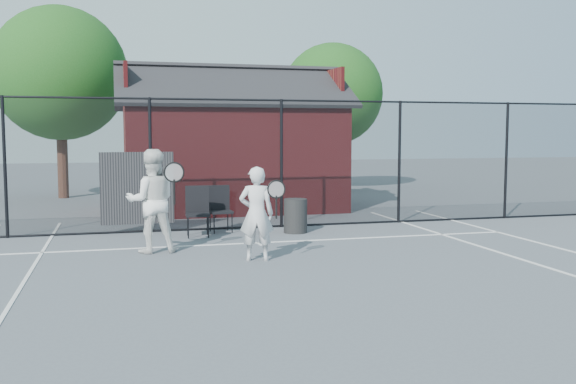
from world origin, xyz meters
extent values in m
plane|color=#4F535A|center=(0.00, 0.00, 0.00)|extent=(80.00, 80.00, 0.00)
cube|color=silver|center=(0.00, 3.00, 0.01)|extent=(11.00, 0.06, 0.01)
cube|color=silver|center=(0.00, 2.85, 0.01)|extent=(0.06, 0.30, 0.01)
cylinder|color=black|center=(-5.00, 5.00, 1.50)|extent=(0.07, 0.07, 3.00)
cylinder|color=black|center=(-2.00, 5.00, 1.50)|extent=(0.07, 0.07, 3.00)
cylinder|color=black|center=(1.00, 5.00, 1.50)|extent=(0.07, 0.07, 3.00)
cylinder|color=black|center=(4.00, 5.00, 1.50)|extent=(0.07, 0.07, 3.00)
cylinder|color=black|center=(7.00, 5.00, 1.50)|extent=(0.07, 0.07, 3.00)
cylinder|color=black|center=(0.00, 5.00, 2.97)|extent=(22.00, 0.04, 0.04)
cylinder|color=black|center=(0.00, 5.00, 0.03)|extent=(22.00, 0.04, 0.04)
cube|color=black|center=(0.00, 5.00, 1.50)|extent=(22.00, 3.00, 0.01)
cube|color=black|center=(-2.30, 4.98, 1.00)|extent=(1.60, 0.04, 1.60)
cube|color=maroon|center=(0.50, 9.00, 1.50)|extent=(6.00, 4.00, 3.00)
cube|color=black|center=(0.50, 8.00, 3.53)|extent=(6.50, 2.36, 1.32)
cube|color=black|center=(0.50, 10.00, 3.53)|extent=(6.50, 2.36, 1.32)
cube|color=maroon|center=(-2.45, 9.00, 3.53)|extent=(0.10, 2.80, 1.06)
cube|color=maroon|center=(3.45, 9.00, 3.53)|extent=(0.10, 2.80, 1.06)
cylinder|color=#321D14|center=(-4.50, 13.50, 1.26)|extent=(0.36, 0.36, 2.52)
sphere|color=#184B15|center=(-4.50, 13.50, 4.20)|extent=(4.48, 4.48, 4.48)
cylinder|color=#321D14|center=(5.50, 14.50, 1.12)|extent=(0.36, 0.36, 2.23)
sphere|color=#184B15|center=(5.50, 14.50, 3.72)|extent=(3.97, 3.97, 3.97)
imported|color=silver|center=(-0.40, 1.28, 0.82)|extent=(0.68, 0.52, 1.64)
torus|color=black|center=(-0.13, 0.96, 1.27)|extent=(0.32, 0.03, 0.32)
cylinder|color=black|center=(-0.13, 0.96, 0.96)|extent=(0.03, 0.03, 0.39)
imported|color=white|center=(-2.12, 2.54, 0.96)|extent=(0.95, 0.75, 1.92)
torus|color=black|center=(-1.73, 2.16, 1.51)|extent=(0.38, 0.03, 0.38)
cylinder|color=black|center=(-1.73, 2.16, 1.15)|extent=(0.04, 0.04, 0.46)
cube|color=black|center=(-1.08, 4.10, 0.53)|extent=(0.55, 0.57, 1.06)
cube|color=black|center=(-0.50, 4.60, 0.51)|extent=(0.52, 0.54, 1.02)
cylinder|color=#242424|center=(1.09, 4.10, 0.38)|extent=(0.60, 0.60, 0.76)
camera|label=1|loc=(-2.73, -9.52, 2.23)|focal=40.00mm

